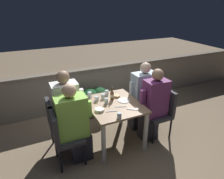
{
  "coord_description": "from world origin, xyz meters",
  "views": [
    {
      "loc": [
        -1.2,
        -2.55,
        2.22
      ],
      "look_at": [
        0.0,
        0.07,
        0.93
      ],
      "focal_mm": 32.0,
      "sensor_mm": 36.0,
      "label": 1
    }
  ],
  "objects_px": {
    "chair_right_near": "(162,109)",
    "person_blue_shirt": "(142,96)",
    "chair_right_far": "(150,99)",
    "beer_bottle": "(112,95)",
    "person_purple_stripe": "(153,105)",
    "chair_left_far": "(57,121)",
    "person_green_blouse": "(75,124)",
    "chair_left_near": "(62,134)",
    "person_white_polo": "(68,111)"
  },
  "relations": [
    {
      "from": "person_green_blouse",
      "to": "beer_bottle",
      "type": "xyz_separation_m",
      "value": [
        0.72,
        0.31,
        0.18
      ]
    },
    {
      "from": "chair_left_far",
      "to": "chair_right_far",
      "type": "relative_size",
      "value": 1.0
    },
    {
      "from": "person_green_blouse",
      "to": "chair_right_near",
      "type": "height_order",
      "value": "person_green_blouse"
    },
    {
      "from": "chair_left_near",
      "to": "chair_right_far",
      "type": "xyz_separation_m",
      "value": [
        1.74,
        0.37,
        0.0
      ]
    },
    {
      "from": "beer_bottle",
      "to": "person_white_polo",
      "type": "bearing_deg",
      "value": 176.75
    },
    {
      "from": "chair_left_near",
      "to": "person_blue_shirt",
      "type": "relative_size",
      "value": 0.69
    },
    {
      "from": "chair_right_near",
      "to": "chair_right_far",
      "type": "relative_size",
      "value": 1.0
    },
    {
      "from": "beer_bottle",
      "to": "person_green_blouse",
      "type": "bearing_deg",
      "value": -157.0
    },
    {
      "from": "person_green_blouse",
      "to": "beer_bottle",
      "type": "relative_size",
      "value": 5.47
    },
    {
      "from": "chair_left_near",
      "to": "chair_right_near",
      "type": "xyz_separation_m",
      "value": [
        1.72,
        -0.01,
        0.0
      ]
    },
    {
      "from": "person_green_blouse",
      "to": "person_white_polo",
      "type": "relative_size",
      "value": 0.95
    },
    {
      "from": "chair_left_far",
      "to": "person_blue_shirt",
      "type": "height_order",
      "value": "person_blue_shirt"
    },
    {
      "from": "chair_left_near",
      "to": "person_blue_shirt",
      "type": "xyz_separation_m",
      "value": [
        1.55,
        0.37,
        0.11
      ]
    },
    {
      "from": "person_purple_stripe",
      "to": "beer_bottle",
      "type": "relative_size",
      "value": 5.52
    },
    {
      "from": "chair_left_near",
      "to": "person_purple_stripe",
      "type": "xyz_separation_m",
      "value": [
        1.53,
        -0.01,
        0.11
      ]
    },
    {
      "from": "chair_right_near",
      "to": "person_blue_shirt",
      "type": "relative_size",
      "value": 0.69
    },
    {
      "from": "person_green_blouse",
      "to": "chair_right_far",
      "type": "xyz_separation_m",
      "value": [
        1.55,
        0.37,
        -0.1
      ]
    },
    {
      "from": "chair_left_far",
      "to": "chair_right_near",
      "type": "xyz_separation_m",
      "value": [
        1.72,
        -0.36,
        0.0
      ]
    },
    {
      "from": "chair_left_near",
      "to": "chair_right_far",
      "type": "relative_size",
      "value": 1.0
    },
    {
      "from": "beer_bottle",
      "to": "person_blue_shirt",
      "type": "bearing_deg",
      "value": 5.38
    },
    {
      "from": "chair_left_far",
      "to": "chair_left_near",
      "type": "bearing_deg",
      "value": -89.8
    },
    {
      "from": "chair_right_near",
      "to": "chair_right_far",
      "type": "xyz_separation_m",
      "value": [
        0.02,
        0.37,
        0.0
      ]
    },
    {
      "from": "chair_right_far",
      "to": "chair_left_near",
      "type": "bearing_deg",
      "value": -168.12
    },
    {
      "from": "chair_right_far",
      "to": "beer_bottle",
      "type": "bearing_deg",
      "value": -175.88
    },
    {
      "from": "person_purple_stripe",
      "to": "person_blue_shirt",
      "type": "relative_size",
      "value": 1.0
    },
    {
      "from": "person_white_polo",
      "to": "person_blue_shirt",
      "type": "bearing_deg",
      "value": 0.77
    },
    {
      "from": "person_white_polo",
      "to": "person_blue_shirt",
      "type": "relative_size",
      "value": 1.04
    },
    {
      "from": "chair_left_far",
      "to": "chair_right_near",
      "type": "distance_m",
      "value": 1.76
    },
    {
      "from": "chair_left_near",
      "to": "person_purple_stripe",
      "type": "distance_m",
      "value": 1.53
    },
    {
      "from": "person_blue_shirt",
      "to": "person_white_polo",
      "type": "bearing_deg",
      "value": -179.23
    },
    {
      "from": "person_green_blouse",
      "to": "person_purple_stripe",
      "type": "relative_size",
      "value": 0.99
    },
    {
      "from": "chair_left_far",
      "to": "person_purple_stripe",
      "type": "xyz_separation_m",
      "value": [
        1.53,
        -0.36,
        0.11
      ]
    },
    {
      "from": "person_green_blouse",
      "to": "person_white_polo",
      "type": "height_order",
      "value": "person_white_polo"
    },
    {
      "from": "person_white_polo",
      "to": "chair_right_near",
      "type": "bearing_deg",
      "value": -13.11
    },
    {
      "from": "person_green_blouse",
      "to": "chair_right_far",
      "type": "distance_m",
      "value": 1.59
    },
    {
      "from": "person_white_polo",
      "to": "person_green_blouse",
      "type": "bearing_deg",
      "value": -89.47
    },
    {
      "from": "chair_right_near",
      "to": "chair_right_far",
      "type": "distance_m",
      "value": 0.37
    },
    {
      "from": "chair_left_near",
      "to": "chair_left_far",
      "type": "height_order",
      "value": "same"
    },
    {
      "from": "chair_left_near",
      "to": "chair_right_far",
      "type": "height_order",
      "value": "same"
    },
    {
      "from": "chair_right_near",
      "to": "chair_left_near",
      "type": "bearing_deg",
      "value": 179.71
    },
    {
      "from": "chair_left_far",
      "to": "chair_right_far",
      "type": "distance_m",
      "value": 1.74
    },
    {
      "from": "chair_left_far",
      "to": "person_white_polo",
      "type": "bearing_deg",
      "value": 0.0
    },
    {
      "from": "person_white_polo",
      "to": "chair_right_near",
      "type": "relative_size",
      "value": 1.52
    },
    {
      "from": "chair_right_far",
      "to": "person_blue_shirt",
      "type": "bearing_deg",
      "value": 180.0
    },
    {
      "from": "chair_right_far",
      "to": "beer_bottle",
      "type": "height_order",
      "value": "beer_bottle"
    },
    {
      "from": "person_white_polo",
      "to": "person_purple_stripe",
      "type": "xyz_separation_m",
      "value": [
        1.34,
        -0.36,
        -0.03
      ]
    },
    {
      "from": "person_white_polo",
      "to": "person_blue_shirt",
      "type": "distance_m",
      "value": 1.36
    },
    {
      "from": "chair_left_far",
      "to": "person_purple_stripe",
      "type": "relative_size",
      "value": 0.69
    },
    {
      "from": "person_green_blouse",
      "to": "person_white_polo",
      "type": "bearing_deg",
      "value": 90.53
    },
    {
      "from": "person_purple_stripe",
      "to": "beer_bottle",
      "type": "xyz_separation_m",
      "value": [
        -0.61,
        0.31,
        0.17
      ]
    }
  ]
}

